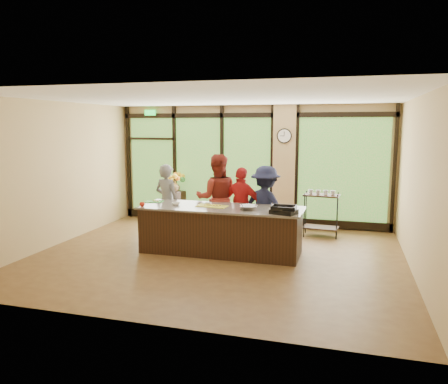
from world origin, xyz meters
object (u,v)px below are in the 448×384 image
Objects in this scene: island_base at (221,231)px; roasting_pan at (284,212)px; flower_stand at (176,206)px; bar_cart at (321,209)px; cook_right at (265,206)px; cook_left at (167,202)px.

roasting_pan reaches higher than island_base.
bar_cart is (3.79, -0.59, 0.24)m from flower_stand.
flower_stand is at bearing 176.62° from bar_cart.
island_base is 2.91× the size of bar_cart.
flower_stand is (-1.96, 2.45, -0.04)m from island_base.
cook_right is at bearing -10.92° from flower_stand.
cook_right is at bearing -164.24° from cook_left.
roasting_pan is at bearing -19.03° from flower_stand.
flower_stand is (-3.25, 2.77, -0.56)m from roasting_pan.
cook_left is (-1.45, 0.72, 0.39)m from island_base.
roasting_pan is at bearing -13.78° from island_base.
cook_right reaches higher than bar_cart.
island_base is at bearing -175.45° from roasting_pan.
cook_right is 1.58× the size of bar_cart.
flower_stand is at bearing 157.92° from roasting_pan.
cook_left is 2.93m from roasting_pan.
bar_cart reaches higher than island_base.
roasting_pan is (0.53, -1.05, 0.12)m from cook_right.
cook_left is 0.99× the size of cook_right.
bar_cart is (3.27, 1.14, -0.20)m from cook_left.
flower_stand is (-0.51, 1.73, -0.44)m from cook_left.
island_base is 1.12m from cook_right.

